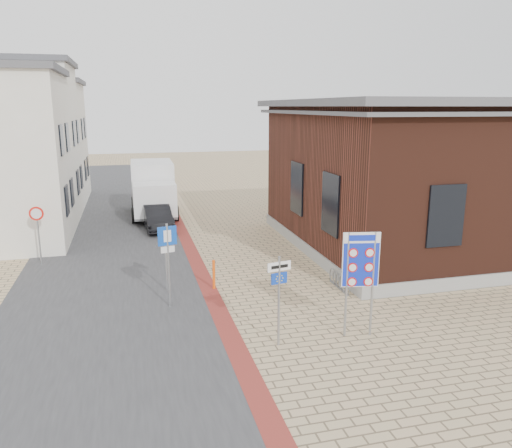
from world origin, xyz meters
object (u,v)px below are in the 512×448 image
sedan (158,217)px  border_sign (361,262)px  essen_sign (279,287)px  bollard (214,275)px  box_truck (153,188)px  parking_sign (168,250)px

sedan → border_sign: (4.80, -14.62, 1.59)m
essen_sign → bollard: bearing=90.5°
box_truck → essen_sign: box_truck is taller
box_truck → parking_sign: 14.80m
sedan → parking_sign: size_ratio=1.39×
box_truck → bollard: 13.64m
essen_sign → parking_sign: size_ratio=0.91×
border_sign → parking_sign: bearing=156.6°
box_truck → bollard: bearing=-83.4°
bollard → border_sign: bearing=-54.5°
parking_sign → border_sign: bearing=-47.5°
box_truck → essen_sign: 18.45m
sedan → box_truck: bearing=86.7°
sedan → parking_sign: 11.20m
sedan → box_truck: size_ratio=0.64×
box_truck → border_sign: 18.92m
box_truck → parking_sign: box_truck is taller
sedan → essen_sign: essen_sign is taller
box_truck → bollard: (1.40, -13.53, -1.10)m
essen_sign → bollard: size_ratio=2.34×
border_sign → parking_sign: size_ratio=1.09×
bollard → sedan: bearing=98.1°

